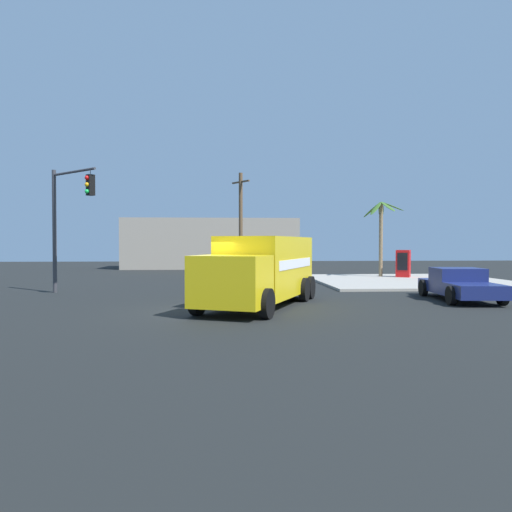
{
  "coord_description": "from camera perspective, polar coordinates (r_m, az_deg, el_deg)",
  "views": [
    {
      "loc": [
        0.82,
        -17.86,
        2.45
      ],
      "look_at": [
        2.17,
        1.5,
        1.95
      ],
      "focal_mm": 34.94,
      "sensor_mm": 36.0,
      "label": 1
    }
  ],
  "objects": [
    {
      "name": "traffic_light_primary",
      "position": [
        25.74,
        -20.94,
        4.71
      ],
      "size": [
        2.72,
        2.55,
        6.08
      ],
      "color": "#38383D",
      "rests_on": "ground"
    },
    {
      "name": "vending_machine_red",
      "position": [
        35.45,
        16.5,
        -0.83
      ],
      "size": [
        1.15,
        1.09,
        1.85
      ],
      "color": "red",
      "rests_on": "sidewalk_corner_far"
    },
    {
      "name": "ground_plane",
      "position": [
        18.05,
        -6.59,
        -6.35
      ],
      "size": [
        100.0,
        100.0,
        0.0
      ],
      "primitive_type": "plane",
      "color": "black"
    },
    {
      "name": "utility_pole",
      "position": [
        38.94,
        -1.76,
        3.91
      ],
      "size": [
        1.31,
        1.9,
        7.93
      ],
      "color": "brown",
      "rests_on": "ground"
    },
    {
      "name": "sidewalk_corner_far",
      "position": [
        32.92,
        17.28,
        -2.74
      ],
      "size": [
        11.93,
        11.93,
        0.14
      ],
      "primitive_type": "cube",
      "color": "#9E998E",
      "rests_on": "ground"
    },
    {
      "name": "palm_tree_far",
      "position": [
        35.69,
        14.15,
        3.27
      ],
      "size": [
        2.74,
        2.86,
        5.23
      ],
      "color": "#7A6647",
      "rests_on": "sidewalk_corner_far"
    },
    {
      "name": "building_backdrop",
      "position": [
        49.17,
        -5.15,
        1.42
      ],
      "size": [
        16.67,
        6.0,
        4.82
      ],
      "primitive_type": "cube",
      "color": "gray",
      "rests_on": "ground"
    },
    {
      "name": "pickup_navy",
      "position": [
        23.14,
        22.24,
        -2.91
      ],
      "size": [
        2.59,
        5.34,
        1.38
      ],
      "color": "navy",
      "rests_on": "ground"
    },
    {
      "name": "delivery_truck",
      "position": [
        19.43,
        0.62,
        -1.56
      ],
      "size": [
        5.39,
        8.09,
        2.71
      ],
      "color": "yellow",
      "rests_on": "ground"
    }
  ]
}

